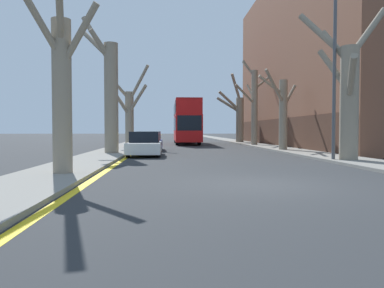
{
  "coord_description": "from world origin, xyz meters",
  "views": [
    {
      "loc": [
        -2.46,
        -9.93,
        1.48
      ],
      "look_at": [
        -0.25,
        24.39,
        0.2
      ],
      "focal_mm": 35.0,
      "sensor_mm": 36.0,
      "label": 1
    }
  ],
  "objects_px": {
    "street_tree_right_0": "(348,91)",
    "street_tree_left_0": "(61,86)",
    "double_decker_bus": "(186,120)",
    "lamp_post": "(333,54)",
    "street_tree_left_2": "(129,113)",
    "street_tree_right_3": "(238,116)",
    "street_tree_left_1": "(109,91)",
    "street_tree_right_2": "(254,103)",
    "parked_car_1": "(149,142)",
    "parked_car_0": "(145,144)",
    "street_tree_right_1": "(282,112)"
  },
  "relations": [
    {
      "from": "double_decker_bus",
      "to": "parked_car_0",
      "type": "bearing_deg",
      "value": -100.08
    },
    {
      "from": "street_tree_right_0",
      "to": "parked_car_1",
      "type": "height_order",
      "value": "street_tree_right_0"
    },
    {
      "from": "street_tree_right_1",
      "to": "parked_car_0",
      "type": "distance_m",
      "value": 10.43
    },
    {
      "from": "street_tree_left_1",
      "to": "parked_car_0",
      "type": "bearing_deg",
      "value": -28.36
    },
    {
      "from": "street_tree_right_2",
      "to": "double_decker_bus",
      "type": "height_order",
      "value": "street_tree_right_2"
    },
    {
      "from": "street_tree_left_1",
      "to": "parked_car_1",
      "type": "relative_size",
      "value": 1.88
    },
    {
      "from": "street_tree_right_0",
      "to": "parked_car_0",
      "type": "distance_m",
      "value": 11.08
    },
    {
      "from": "street_tree_left_1",
      "to": "street_tree_right_2",
      "type": "height_order",
      "value": "street_tree_left_1"
    },
    {
      "from": "street_tree_left_1",
      "to": "lamp_post",
      "type": "height_order",
      "value": "lamp_post"
    },
    {
      "from": "street_tree_right_1",
      "to": "double_decker_bus",
      "type": "relative_size",
      "value": 0.46
    },
    {
      "from": "street_tree_right_1",
      "to": "street_tree_right_2",
      "type": "distance_m",
      "value": 9.13
    },
    {
      "from": "street_tree_right_3",
      "to": "street_tree_right_1",
      "type": "bearing_deg",
      "value": -90.29
    },
    {
      "from": "street_tree_right_1",
      "to": "street_tree_right_0",
      "type": "bearing_deg",
      "value": -88.43
    },
    {
      "from": "street_tree_right_0",
      "to": "lamp_post",
      "type": "relative_size",
      "value": 0.81
    },
    {
      "from": "parked_car_0",
      "to": "parked_car_1",
      "type": "distance_m",
      "value": 5.53
    },
    {
      "from": "street_tree_right_2",
      "to": "lamp_post",
      "type": "height_order",
      "value": "lamp_post"
    },
    {
      "from": "street_tree_left_2",
      "to": "parked_car_0",
      "type": "xyz_separation_m",
      "value": [
        1.92,
        -10.05,
        -2.27
      ]
    },
    {
      "from": "street_tree_left_1",
      "to": "street_tree_left_2",
      "type": "bearing_deg",
      "value": 88.36
    },
    {
      "from": "street_tree_left_0",
      "to": "street_tree_right_2",
      "type": "xyz_separation_m",
      "value": [
        11.4,
        22.86,
        1.12
      ]
    },
    {
      "from": "double_decker_bus",
      "to": "lamp_post",
      "type": "distance_m",
      "value": 24.14
    },
    {
      "from": "street_tree_left_2",
      "to": "double_decker_bus",
      "type": "height_order",
      "value": "street_tree_left_2"
    },
    {
      "from": "street_tree_left_0",
      "to": "parked_car_1",
      "type": "relative_size",
      "value": 1.4
    },
    {
      "from": "street_tree_right_2",
      "to": "street_tree_right_0",
      "type": "bearing_deg",
      "value": -89.43
    },
    {
      "from": "street_tree_right_0",
      "to": "lamp_post",
      "type": "bearing_deg",
      "value": 162.74
    },
    {
      "from": "street_tree_left_1",
      "to": "double_decker_bus",
      "type": "bearing_deg",
      "value": 72.56
    },
    {
      "from": "street_tree_right_0",
      "to": "street_tree_right_2",
      "type": "xyz_separation_m",
      "value": [
        -0.18,
        18.06,
        0.72
      ]
    },
    {
      "from": "street_tree_left_0",
      "to": "parked_car_0",
      "type": "height_order",
      "value": "street_tree_left_0"
    },
    {
      "from": "street_tree_right_1",
      "to": "double_decker_bus",
      "type": "distance_m",
      "value": 15.73
    },
    {
      "from": "street_tree_left_2",
      "to": "street_tree_right_3",
      "type": "bearing_deg",
      "value": 43.98
    },
    {
      "from": "street_tree_left_0",
      "to": "street_tree_right_0",
      "type": "distance_m",
      "value": 12.55
    },
    {
      "from": "street_tree_right_1",
      "to": "parked_car_1",
      "type": "bearing_deg",
      "value": 171.42
    },
    {
      "from": "double_decker_bus",
      "to": "lamp_post",
      "type": "height_order",
      "value": "lamp_post"
    },
    {
      "from": "parked_car_1",
      "to": "lamp_post",
      "type": "xyz_separation_m",
      "value": [
        8.96,
        -10.22,
        4.35
      ]
    },
    {
      "from": "street_tree_left_0",
      "to": "street_tree_right_0",
      "type": "xyz_separation_m",
      "value": [
        11.58,
        4.8,
        0.4
      ]
    },
    {
      "from": "street_tree_left_1",
      "to": "street_tree_left_2",
      "type": "distance_m",
      "value": 8.92
    },
    {
      "from": "street_tree_right_1",
      "to": "street_tree_right_3",
      "type": "bearing_deg",
      "value": 89.71
    },
    {
      "from": "street_tree_right_1",
      "to": "street_tree_left_0",
      "type": "bearing_deg",
      "value": -129.39
    },
    {
      "from": "street_tree_left_2",
      "to": "street_tree_right_2",
      "type": "xyz_separation_m",
      "value": [
        11.33,
        3.12,
        1.06
      ]
    },
    {
      "from": "street_tree_right_0",
      "to": "street_tree_left_0",
      "type": "bearing_deg",
      "value": -157.49
    },
    {
      "from": "street_tree_right_0",
      "to": "street_tree_left_1",
      "type": "bearing_deg",
      "value": 152.73
    },
    {
      "from": "street_tree_left_1",
      "to": "double_decker_bus",
      "type": "xyz_separation_m",
      "value": [
        5.49,
        17.47,
        -1.28
      ]
    },
    {
      "from": "street_tree_left_0",
      "to": "street_tree_right_0",
      "type": "bearing_deg",
      "value": 22.51
    },
    {
      "from": "street_tree_right_1",
      "to": "lamp_post",
      "type": "bearing_deg",
      "value": -92.51
    },
    {
      "from": "street_tree_left_0",
      "to": "street_tree_left_1",
      "type": "height_order",
      "value": "street_tree_left_1"
    },
    {
      "from": "lamp_post",
      "to": "street_tree_left_1",
      "type": "bearing_deg",
      "value": 152.2
    },
    {
      "from": "parked_car_1",
      "to": "parked_car_0",
      "type": "bearing_deg",
      "value": -90.0
    },
    {
      "from": "double_decker_bus",
      "to": "lamp_post",
      "type": "xyz_separation_m",
      "value": [
        5.64,
        -23.34,
        2.46
      ]
    },
    {
      "from": "parked_car_1",
      "to": "street_tree_left_0",
      "type": "bearing_deg",
      "value": -97.47
    },
    {
      "from": "street_tree_right_3",
      "to": "lamp_post",
      "type": "distance_m",
      "value": 25.77
    },
    {
      "from": "street_tree_right_0",
      "to": "parked_car_1",
      "type": "relative_size",
      "value": 1.65
    }
  ]
}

